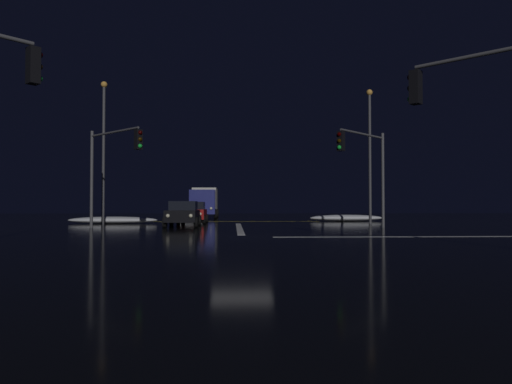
{
  "coord_description": "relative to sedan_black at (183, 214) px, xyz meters",
  "views": [
    {
      "loc": [
        -0.37,
        -20.16,
        1.32
      ],
      "look_at": [
        1.14,
        11.78,
        2.19
      ],
      "focal_mm": 34.28,
      "sensor_mm": 36.0,
      "label": 1
    }
  ],
  "objects": [
    {
      "name": "traffic_signal_se",
      "position": [
        10.57,
        -17.15,
        3.32
      ],
      "size": [
        3.59,
        3.59,
        5.92
      ],
      "color": "#4C4C51",
      "rests_on": "ground"
    },
    {
      "name": "traffic_signal_ne",
      "position": [
        10.55,
        -2.9,
        3.13
      ],
      "size": [
        3.57,
        3.57,
        5.64
      ],
      "color": "#4C4C51",
      "rests_on": "ground"
    },
    {
      "name": "snow_bank_right_curb",
      "position": [
        12.41,
        9.73,
        -0.53
      ],
      "size": [
        6.08,
        1.5,
        0.54
      ],
      "color": "white",
      "rests_on": "ground"
    },
    {
      "name": "traffic_signal_nw",
      "position": [
        -3.66,
        -2.92,
        3.14
      ],
      "size": [
        3.63,
        3.63,
        5.65
      ],
      "color": "#4C4C51",
      "rests_on": "ground"
    },
    {
      "name": "snow_bank_left_curb",
      "position": [
        -5.55,
        5.3,
        -0.55
      ],
      "size": [
        6.35,
        1.5,
        0.51
      ],
      "color": "white",
      "rests_on": "ground"
    },
    {
      "name": "crosswalk_bar_east",
      "position": [
        11.71,
        -10.01,
        -0.8
      ],
      "size": [
        14.01,
        0.4,
        0.01
      ],
      "color": "white",
      "rests_on": "ground"
    },
    {
      "name": "stop_line_north",
      "position": [
        3.43,
        -1.83,
        -0.8
      ],
      "size": [
        0.35,
        14.01,
        0.01
      ],
      "color": "white",
      "rests_on": "ground"
    },
    {
      "name": "box_truck",
      "position": [
        0.17,
        19.63,
        0.91
      ],
      "size": [
        2.68,
        8.28,
        3.08
      ],
      "color": "navy",
      "rests_on": "ground"
    },
    {
      "name": "sedan_silver",
      "position": [
        -0.4,
        12.63,
        0.0
      ],
      "size": [
        2.02,
        4.33,
        1.57
      ],
      "color": "#B7B7BC",
      "rests_on": "ground"
    },
    {
      "name": "ground",
      "position": [
        3.43,
        -10.01,
        -0.85
      ],
      "size": [
        120.0,
        120.0,
        0.1
      ],
      "primitive_type": "cube",
      "color": "black"
    },
    {
      "name": "sedan_red",
      "position": [
        0.14,
        5.84,
        0.0
      ],
      "size": [
        2.02,
        4.33,
        1.57
      ],
      "color": "maroon",
      "rests_on": "ground"
    },
    {
      "name": "streetlamp_left_near",
      "position": [
        -5.85,
        3.77,
        4.84
      ],
      "size": [
        0.44,
        0.44,
        9.88
      ],
      "color": "#424247",
      "rests_on": "ground"
    },
    {
      "name": "centre_line_ns",
      "position": [
        3.43,
        9.77,
        -0.8
      ],
      "size": [
        22.0,
        0.15,
        0.01
      ],
      "color": "yellow",
      "rests_on": "ground"
    },
    {
      "name": "sedan_black",
      "position": [
        0.0,
        0.0,
        0.0
      ],
      "size": [
        2.02,
        4.33,
        1.57
      ],
      "color": "black",
      "rests_on": "ground"
    },
    {
      "name": "streetlamp_right_near",
      "position": [
        12.71,
        3.77,
        4.66
      ],
      "size": [
        0.44,
        0.44,
        9.53
      ],
      "color": "#424247",
      "rests_on": "ground"
    }
  ]
}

